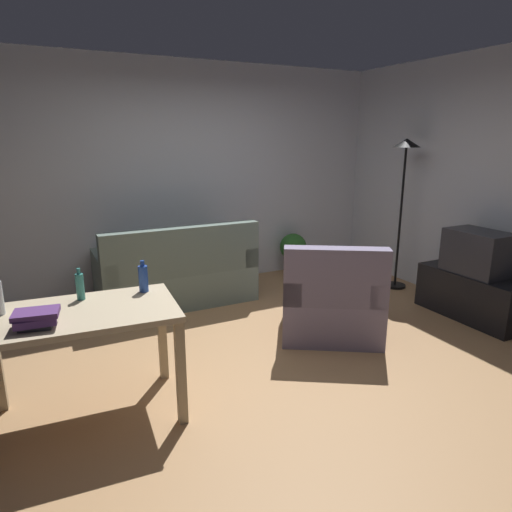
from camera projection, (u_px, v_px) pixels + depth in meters
ground_plane at (271, 354)px, 3.91m from camera, size 5.20×4.40×0.02m
wall_rear at (186, 177)px, 5.46m from camera, size 5.20×0.10×2.70m
wall_right at (490, 184)px, 4.69m from camera, size 0.10×4.40×2.70m
couch at (177, 276)px, 5.05m from camera, size 1.70×0.84×0.92m
tv_stand at (472, 295)px, 4.64m from camera, size 0.44×1.10×0.48m
tv at (478, 252)px, 4.52m from camera, size 0.41×0.60×0.44m
torchiere_lamp at (404, 173)px, 5.28m from camera, size 0.32×0.32×1.81m
desk at (82, 327)px, 2.88m from camera, size 1.25×0.79×0.76m
potted_plant at (293, 251)px, 6.06m from camera, size 0.36×0.36×0.57m
armchair at (332, 302)px, 4.22m from camera, size 1.21×1.19×0.92m
bottle_tall at (80, 286)px, 3.03m from camera, size 0.05×0.05×0.22m
bottle_blue at (143, 278)px, 3.18m from camera, size 0.07×0.07×0.23m
book_stack at (36, 319)px, 2.59m from camera, size 0.27×0.21×0.10m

